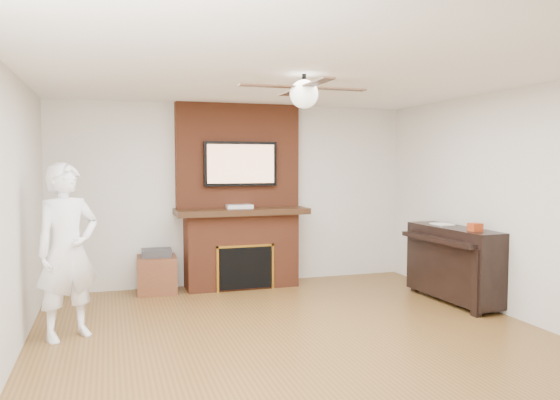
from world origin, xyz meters
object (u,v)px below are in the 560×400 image
object	(u,v)px
person	(68,251)
piano	(454,262)
fireplace	(240,214)
side_table	(157,273)

from	to	relation	value
person	piano	bearing A→B (deg)	-28.84
fireplace	side_table	distance (m)	1.35
side_table	piano	distance (m)	3.76
fireplace	person	xyz separation A→B (m)	(-2.10, -1.69, -0.15)
fireplace	side_table	world-z (taller)	fireplace
fireplace	piano	world-z (taller)	fireplace
piano	fireplace	bearing A→B (deg)	141.00
person	piano	distance (m)	4.39
person	side_table	size ratio (longest dim) A/B	2.97
person	side_table	xyz separation A→B (m)	(0.97, 1.62, -0.59)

